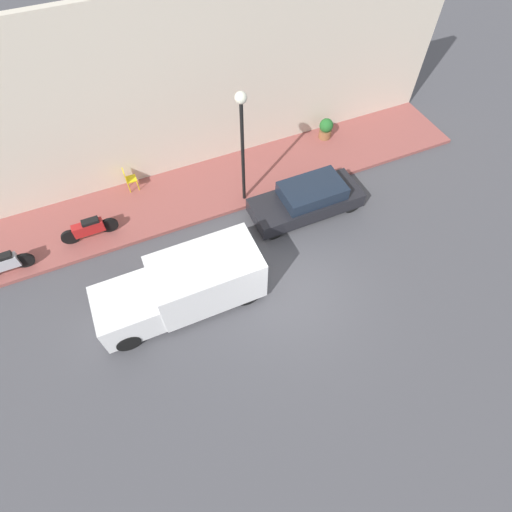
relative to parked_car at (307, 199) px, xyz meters
name	(u,v)px	position (x,y,z in m)	size (l,w,h in m)	color
ground_plane	(294,290)	(-2.98, 1.98, -0.60)	(60.00, 60.00, 0.00)	#47474C
sidewalk	(233,181)	(2.52, 1.98, -0.53)	(3.03, 19.25, 0.15)	#934C47
building_facade	(211,85)	(4.18, 1.98, 2.70)	(0.30, 19.25, 6.61)	beige
parked_car	(307,199)	(0.00, 0.00, 0.00)	(1.61, 4.14, 1.24)	black
delivery_van	(183,287)	(-1.97, 5.35, 0.34)	(1.81, 5.04, 1.85)	white
scooter_silver	(4,264)	(1.42, 10.43, 0.00)	(0.30, 1.79, 0.85)	#B7B7BF
motorcycle_red	(89,228)	(1.83, 7.62, -0.01)	(0.30, 1.96, 0.82)	#B21E1E
streetlamp	(242,129)	(1.42, 1.94, 2.70)	(0.39, 0.39, 4.46)	black
potted_plant	(326,128)	(3.38, -2.68, 0.00)	(0.58, 0.58, 0.90)	brown
cafe_chair	(129,178)	(3.62, 5.78, 0.10)	(0.40, 0.40, 0.97)	yellow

